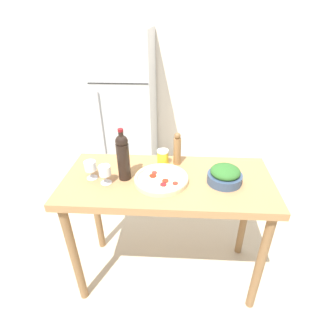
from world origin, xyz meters
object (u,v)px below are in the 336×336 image
Objects in this scene: wine_glass_far at (90,167)px; homemade_pizza at (161,179)px; refrigerator at (128,109)px; salt_canister at (163,157)px; wine_bottle at (123,156)px; wine_glass_near at (105,172)px; pepper_mill at (177,149)px; salad_bowl at (225,175)px.

wine_glass_far reaches higher than homemade_pizza.
homemade_pizza is (0.51, -1.55, 0.08)m from refrigerator.
wine_glass_far is at bearing -154.86° from salt_canister.
homemade_pizza is (0.23, -0.02, -0.14)m from wine_bottle.
wine_glass_far is 0.45m from homemade_pizza.
pepper_mill is at bearing 31.29° from wine_glass_near.
wine_glass_far is (-0.21, -0.01, -0.07)m from wine_bottle.
wine_glass_far is at bearing 179.97° from salad_bowl.
refrigerator is at bearing 120.32° from salad_bowl.
wine_glass_far is 0.35× the size of homemade_pizza.
homemade_pizza is 3.20× the size of salt_canister.
wine_glass_far is 0.48m from salt_canister.
refrigerator is 1.79m from salad_bowl.
pepper_mill is 0.11m from salt_canister.
pepper_mill reaches higher than salt_canister.
homemade_pizza is (0.44, -0.01, -0.06)m from wine_glass_far.
wine_glass_far is 1.13× the size of salt_canister.
wine_bottle is 0.27m from homemade_pizza.
salad_bowl is 0.39m from homemade_pizza.
refrigerator is at bearing 100.46° from wine_bottle.
homemade_pizza is at bearing -6.00° from wine_bottle.
salt_canister is at bearing 37.34° from wine_glass_near.
refrigerator is 7.84× the size of salad_bowl.
salt_canister is at bearing 25.14° from wine_glass_far.
homemade_pizza is (-0.39, -0.01, -0.03)m from salad_bowl.
wine_bottle is 1.57× the size of salad_bowl.
salt_canister is at bearing 91.63° from homemade_pizza.
salt_canister is (0.51, -1.34, 0.11)m from refrigerator.
refrigerator is at bearing 110.80° from salt_canister.
wine_bottle is 0.63m from salad_bowl.
wine_glass_near reaches higher than salt_canister.
wine_glass_far is at bearing -176.93° from wine_bottle.
salad_bowl is at bearing -35.45° from pepper_mill.
wine_glass_near is 0.42m from salt_canister.
pepper_mill is at bearing 21.70° from wine_glass_far.
refrigerator is 1.55m from wine_glass_far.
wine_glass_far is at bearing -87.25° from refrigerator.
wine_glass_near is 0.73m from salad_bowl.
refrigerator is at bearing 96.36° from wine_glass_near.
salad_bowl is at bearing -27.41° from salt_canister.
wine_bottle is 0.14m from wine_glass_near.
pepper_mill is at bearing 4.36° from salt_canister.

